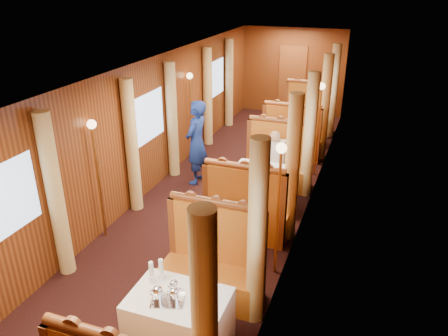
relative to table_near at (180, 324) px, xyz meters
The scene contains 45 objects.
floor 3.60m from the table_near, 102.09° to the left, with size 3.00×12.00×0.01m, color black, non-canonical shape.
ceiling 4.16m from the table_near, 102.09° to the left, with size 3.00×12.00×0.01m, color silver, non-canonical shape.
wall_far 9.57m from the table_near, 94.51° to the left, with size 3.00×2.50×0.01m, color brown, non-canonical shape.
wall_left 4.25m from the table_near, 122.74° to the left, with size 12.00×2.50×0.01m, color brown, non-canonical shape.
wall_right 3.68m from the table_near, 77.91° to the left, with size 12.00×2.50×0.01m, color brown, non-canonical shape.
doorway_far 9.52m from the table_near, 94.53° to the left, with size 0.80×0.04×2.00m, color brown.
table_near is the anchor object (origin of this frame).
banquette_near_aft 1.02m from the table_near, 90.00° to the left, with size 1.30×0.55×1.34m.
table_mid 3.50m from the table_near, 90.00° to the left, with size 1.05×0.72×0.75m, color white.
banquette_mid_fwd 2.49m from the table_near, 90.00° to the left, with size 1.30×0.55×1.34m.
banquette_mid_aft 4.51m from the table_near, 90.00° to the left, with size 1.30×0.55×1.34m.
table_far 7.00m from the table_near, 90.00° to the left, with size 1.05×0.72×0.75m, color white.
banquette_far_fwd 5.99m from the table_near, 90.00° to the left, with size 1.30×0.55×1.34m.
banquette_far_aft 8.01m from the table_near, 90.00° to the left, with size 1.30×0.55×1.34m.
tea_tray 0.40m from the table_near, 131.32° to the right, with size 0.34×0.26×0.01m, color silver.
teapot_left 0.50m from the table_near, 141.80° to the right, with size 0.18×0.14×0.15m, color silver, non-canonical shape.
teapot_right 0.45m from the table_near, 91.14° to the right, with size 0.16×0.12×0.13m, color silver, non-canonical shape.
teapot_back 0.45m from the table_near, 144.93° to the left, with size 0.15×0.12×0.12m, color silver, non-canonical shape.
fruit_plate 0.50m from the table_near, 21.24° to the right, with size 0.22×0.22×0.05m.
cup_inboard 0.62m from the table_near, 161.03° to the left, with size 0.08×0.08×0.26m.
cup_outboard 0.60m from the table_near, 144.88° to the left, with size 0.08×0.08×0.26m.
rose_vase_mid 3.57m from the table_near, 89.71° to the left, with size 0.06×0.06×0.36m.
rose_vase_far 7.06m from the table_near, 89.97° to the left, with size 0.06×0.06×0.36m.
curtain_left_near_b 2.41m from the table_near, 159.89° to the left, with size 0.22×0.22×2.35m, color #DBB770.
window_right_near 1.30m from the table_near, ahead, with size 1.20×0.90×0.01m, color #94ADD0, non-canonical shape.
curtain_right_near_a 1.28m from the table_near, 51.07° to the right, with size 0.22×0.22×2.35m, color #DBB770.
curtain_right_near_b 1.28m from the table_near, 51.07° to the left, with size 0.22×0.22×2.35m, color #DBB770.
window_left_mid 4.29m from the table_near, 122.56° to the left, with size 1.20×0.90×0.01m, color #94ADD0, non-canonical shape.
curtain_left_mid_a 3.55m from the table_near, 128.06° to the left, with size 0.22×0.22×2.35m, color #DBB770.
curtain_left_mid_b 4.85m from the table_near, 116.46° to the left, with size 0.22×0.22×2.35m, color #DBB770.
window_right_mid 3.73m from the table_near, 78.14° to the left, with size 1.20×0.90×0.01m, color #94ADD0, non-canonical shape.
curtain_right_mid_a 2.90m from the table_near, 76.96° to the left, with size 0.22×0.22×2.35m, color #DBB770.
curtain_right_mid_b 4.40m from the table_near, 81.63° to the left, with size 0.22×0.22×2.35m, color #DBB770.
window_left_far 7.43m from the table_near, 107.71° to the left, with size 1.20×0.90×0.01m, color #94ADD0, non-canonical shape.
curtain_left_far_a 6.62m from the table_near, 108.90° to the left, with size 0.22×0.22×2.35m, color #DBB770.
curtain_left_far_b 8.11m from the table_near, 105.31° to the left, with size 0.22×0.22×2.35m, color #DBB770.
window_right_far 7.12m from the table_near, 84.01° to the left, with size 1.20×0.90×0.01m, color #94ADD0, non-canonical shape.
curtain_right_far_a 6.30m from the table_near, 84.22° to the left, with size 0.22×0.22×2.35m, color #DBB770.
curtain_right_far_b 7.85m from the table_near, 85.37° to the left, with size 0.22×0.22×2.35m, color #DBB770.
sconce_left_fore 2.95m from the table_near, 140.86° to the left, with size 0.14×0.14×1.95m.
sconce_right_fore 2.12m from the table_near, 69.62° to the left, with size 0.14×0.14×1.95m.
sconce_left_aft 5.76m from the table_near, 112.27° to the left, with size 0.14×0.14×1.95m.
sconce_right_aft 5.39m from the table_near, 82.94° to the left, with size 0.14×0.14×1.95m.
steward 4.39m from the table_near, 110.43° to the left, with size 0.62×0.41×1.69m, color navy.
passenger 4.24m from the table_near, 90.00° to the left, with size 0.40×0.44×0.76m.
Camera 1 is at (2.44, -6.77, 3.86)m, focal length 35.00 mm.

